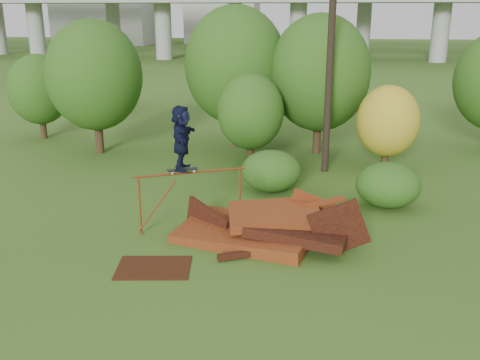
# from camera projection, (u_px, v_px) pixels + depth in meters

# --- Properties ---
(ground) EXTENTS (240.00, 240.00, 0.00)m
(ground) POSITION_uv_depth(u_px,v_px,m) (261.00, 262.00, 14.08)
(ground) COLOR #2D5116
(ground) RESTS_ON ground
(scrap_pile) EXTENTS (5.68, 3.32, 1.77)m
(scrap_pile) POSITION_uv_depth(u_px,v_px,m) (265.00, 229.00, 15.32)
(scrap_pile) COLOR #4F210E
(scrap_pile) RESTS_ON ground
(grind_rail) EXTENTS (3.08, 1.41, 1.81)m
(grind_rail) POSITION_uv_depth(u_px,v_px,m) (191.00, 186.00, 15.82)
(grind_rail) COLOR maroon
(grind_rail) RESTS_ON ground
(skateboard) EXTENTS (0.91, 0.58, 0.09)m
(skateboard) POSITION_uv_depth(u_px,v_px,m) (183.00, 170.00, 15.59)
(skateboard) COLOR black
(skateboard) RESTS_ON grind_rail
(skater) EXTENTS (0.63, 1.77, 1.88)m
(skater) POSITION_uv_depth(u_px,v_px,m) (181.00, 138.00, 15.30)
(skater) COLOR black
(skater) RESTS_ON skateboard
(flat_plate) EXTENTS (2.02, 1.55, 0.03)m
(flat_plate) POSITION_uv_depth(u_px,v_px,m) (154.00, 268.00, 13.72)
(flat_plate) COLOR #37190B
(flat_plate) RESTS_ON ground
(tree_0) EXTENTS (4.27, 4.27, 6.02)m
(tree_0) POSITION_uv_depth(u_px,v_px,m) (94.00, 76.00, 23.81)
(tree_0) COLOR black
(tree_0) RESTS_ON ground
(tree_1) EXTENTS (4.76, 4.76, 6.63)m
(tree_1) POSITION_uv_depth(u_px,v_px,m) (236.00, 65.00, 24.92)
(tree_1) COLOR black
(tree_1) RESTS_ON ground
(tree_2) EXTENTS (2.78, 2.78, 3.91)m
(tree_2) POSITION_uv_depth(u_px,v_px,m) (251.00, 112.00, 22.20)
(tree_2) COLOR black
(tree_2) RESTS_ON ground
(tree_3) EXTENTS (4.51, 4.51, 6.26)m
(tree_3) POSITION_uv_depth(u_px,v_px,m) (320.00, 73.00, 23.77)
(tree_3) COLOR black
(tree_3) RESTS_ON ground
(tree_4) EXTENTS (2.53, 2.53, 3.50)m
(tree_4) POSITION_uv_depth(u_px,v_px,m) (388.00, 121.00, 21.66)
(tree_4) COLOR black
(tree_4) RESTS_ON ground
(tree_6) EXTENTS (3.07, 3.07, 4.29)m
(tree_6) POSITION_uv_depth(u_px,v_px,m) (39.00, 89.00, 26.98)
(tree_6) COLOR black
(tree_6) RESTS_ON ground
(shrub_left) EXTENTS (2.18, 2.02, 1.51)m
(shrub_left) POSITION_uv_depth(u_px,v_px,m) (271.00, 171.00, 19.42)
(shrub_left) COLOR #234A13
(shrub_left) RESTS_ON ground
(shrub_right) EXTENTS (2.14, 1.97, 1.52)m
(shrub_right) POSITION_uv_depth(u_px,v_px,m) (388.00, 185.00, 17.84)
(shrub_right) COLOR #234A13
(shrub_right) RESTS_ON ground
(utility_pole) EXTENTS (1.40, 0.28, 11.07)m
(utility_pole) POSITION_uv_depth(u_px,v_px,m) (332.00, 30.00, 20.35)
(utility_pole) COLOR black
(utility_pole) RESTS_ON ground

